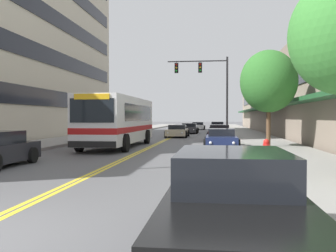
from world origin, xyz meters
name	(u,v)px	position (x,y,z in m)	size (l,w,h in m)	color
ground_plane	(179,134)	(0.00, 37.00, 0.00)	(240.00, 240.00, 0.00)	#565659
sidewalk_left	(114,133)	(-7.49, 37.00, 0.09)	(3.99, 106.00, 0.18)	gray
sidewalk_right	(245,133)	(7.49, 37.00, 0.09)	(3.99, 106.00, 0.18)	gray
centre_line	(179,134)	(0.00, 37.00, 0.00)	(0.34, 106.00, 0.01)	yellow
office_tower_left	(10,11)	(-15.72, 29.15, 12.26)	(12.08, 26.98, 24.51)	beige
storefront_row_right	(304,99)	(13.71, 37.00, 3.86)	(9.10, 68.00, 7.73)	gray
city_bus	(119,119)	(-2.02, 18.01, 1.76)	(2.87, 10.72, 3.10)	silver
car_black_parked_right_foreground	(233,208)	(4.25, -0.34, 0.66)	(1.98, 4.76, 1.41)	black
car_navy_parked_right_mid	(221,140)	(4.43, 16.74, 0.58)	(2.00, 4.20, 1.21)	#19234C
car_red_parked_right_far	(219,133)	(4.44, 25.61, 0.60)	(2.03, 4.88, 1.27)	maroon
car_slate_blue_parked_right_end	(217,127)	(4.45, 43.92, 0.61)	(2.04, 4.42, 1.31)	#475675
car_dark_grey_moving_lead	(189,129)	(1.11, 38.78, 0.56)	(2.10, 4.74, 1.19)	#38383D
car_white_moving_second	(198,126)	(1.53, 53.23, 0.55)	(2.18, 4.74, 1.15)	white
car_champagne_moving_third	(177,131)	(0.52, 30.32, 0.55)	(2.12, 4.74, 1.16)	beige
traffic_signal_mast	(208,81)	(3.43, 29.43, 5.25)	(5.60, 0.38, 7.44)	#47474C
street_tree_right_mid	(269,81)	(7.16, 17.01, 3.97)	(3.31, 3.31, 5.62)	brown
fire_hydrant	(266,151)	(5.95, 8.95, 0.62)	(0.33, 0.25, 0.89)	red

